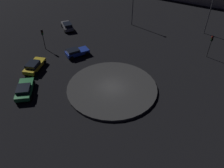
% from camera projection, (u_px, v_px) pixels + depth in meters
% --- Properties ---
extents(ground_plane, '(121.11, 121.11, 0.00)m').
position_uv_depth(ground_plane, '(112.00, 88.00, 30.40)').
color(ground_plane, black).
extents(roundabout_island, '(12.54, 12.54, 0.33)m').
position_uv_depth(roundabout_island, '(112.00, 88.00, 30.29)').
color(roundabout_island, '#383838').
rests_on(roundabout_island, ground_plane).
extents(car_yellow, '(4.34, 4.30, 1.43)m').
position_uv_depth(car_yellow, '(34.00, 66.00, 33.53)').
color(car_yellow, gold).
rests_on(car_yellow, ground_plane).
extents(car_green, '(3.63, 4.78, 1.35)m').
position_uv_depth(car_green, '(25.00, 89.00, 29.11)').
color(car_green, '#1E7238').
rests_on(car_green, ground_plane).
extents(car_grey, '(2.64, 4.57, 1.51)m').
position_uv_depth(car_grey, '(67.00, 26.00, 44.99)').
color(car_grey, slate).
rests_on(car_grey, ground_plane).
extents(car_blue, '(3.99, 2.27, 1.36)m').
position_uv_depth(car_blue, '(76.00, 52.00, 36.79)').
color(car_blue, '#1E38A5').
rests_on(car_blue, ground_plane).
extents(traffic_light_north, '(0.34, 0.38, 3.73)m').
position_uv_depth(traffic_light_north, '(43.00, 35.00, 37.34)').
color(traffic_light_north, '#2D2D2D').
rests_on(traffic_light_north, ground_plane).
extents(traffic_light_east, '(0.37, 0.32, 3.90)m').
position_uv_depth(traffic_light_east, '(211.00, 42.00, 35.24)').
color(traffic_light_east, '#2D2D2D').
rests_on(traffic_light_east, ground_plane).
extents(streetlamp_east, '(0.50, 0.50, 7.89)m').
position_uv_depth(streetlamp_east, '(211.00, 8.00, 40.89)').
color(streetlamp_east, '#4C4C51').
rests_on(streetlamp_east, ground_plane).
extents(streetlamp_northeast, '(0.46, 0.46, 8.26)m').
position_uv_depth(streetlamp_northeast, '(133.00, 1.00, 44.19)').
color(streetlamp_northeast, '#4C4C51').
rests_on(streetlamp_northeast, ground_plane).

